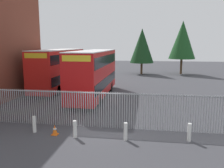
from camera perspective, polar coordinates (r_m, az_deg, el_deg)
ground_plane at (r=22.06m, az=1.60°, el=-3.39°), size 100.00×100.00×0.00m
palisade_fence at (r=14.30m, az=-5.92°, el=-5.83°), size 16.36×0.14×2.35m
double_decker_bus_near_gate at (r=22.13m, az=-4.44°, el=3.00°), size 2.54×10.81×4.42m
double_decker_bus_behind_fence_left at (r=26.67m, az=-12.79°, el=3.93°), size 2.54×10.81×4.42m
bollard_near_left at (r=14.26m, az=-18.46°, el=-9.30°), size 0.20×0.20×0.95m
bollard_center_front at (r=12.95m, az=-9.04°, el=-10.86°), size 0.20×0.20×0.95m
bollard_near_right at (r=12.51m, az=3.34°, el=-11.50°), size 0.20×0.20×0.95m
bollard_far_right at (r=13.02m, az=18.35°, el=-11.14°), size 0.20×0.20×0.95m
traffic_cone_by_gate at (r=13.62m, az=-13.81°, el=-10.81°), size 0.34×0.34×0.59m
tree_tall_back at (r=41.00m, az=16.84°, el=10.27°), size 4.36×4.36×8.82m
tree_short_side at (r=39.66m, az=7.34°, el=9.24°), size 3.96×3.96×7.57m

